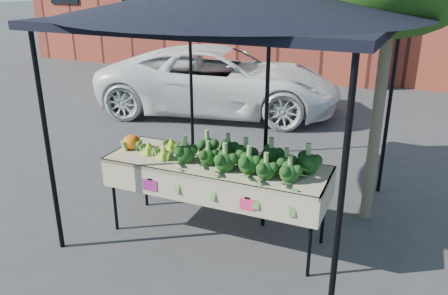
% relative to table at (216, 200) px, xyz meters
% --- Properties ---
extents(ground, '(90.00, 90.00, 0.00)m').
position_rel_table_xyz_m(ground, '(-0.23, 0.11, -0.45)').
color(ground, '#343436').
extents(table, '(2.43, 0.90, 0.90)m').
position_rel_table_xyz_m(table, '(0.00, 0.00, 0.00)').
color(table, '#BCAA8B').
rests_on(table, ground).
extents(canopy, '(3.16, 3.16, 2.74)m').
position_rel_table_xyz_m(canopy, '(0.04, 0.53, 0.92)').
color(canopy, black).
rests_on(canopy, ground).
extents(broccoli_heap, '(1.48, 0.58, 0.27)m').
position_rel_table_xyz_m(broccoli_heap, '(0.33, 0.03, 0.59)').
color(broccoli_heap, '#0F3311').
rests_on(broccoli_heap, table).
extents(romanesco_cluster, '(0.44, 0.48, 0.21)m').
position_rel_table_xyz_m(romanesco_cluster, '(-0.66, -0.01, 0.55)').
color(romanesco_cluster, '#9AB833').
rests_on(romanesco_cluster, table).
extents(cauliflower_pair, '(0.21, 0.21, 0.19)m').
position_rel_table_xyz_m(cauliflower_pair, '(-1.05, -0.05, 0.54)').
color(cauliflower_pair, orange).
rests_on(cauliflower_pair, table).
extents(street_tree, '(1.91, 1.91, 3.76)m').
position_rel_table_xyz_m(street_tree, '(1.45, 1.17, 1.43)').
color(street_tree, '#1E4C14').
rests_on(street_tree, ground).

